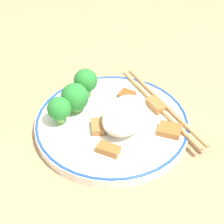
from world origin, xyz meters
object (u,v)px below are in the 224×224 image
object	(u,v)px
plate	(112,124)
broccoli_back_center	(76,97)
broccoli_back_right	(59,109)
chopsticks	(161,106)
broccoli_back_left	(86,81)

from	to	relation	value
plate	broccoli_back_center	bearing A→B (deg)	-92.25
broccoli_back_right	chopsticks	xyz separation A→B (m)	(-0.11, 0.14, -0.03)
broccoli_back_left	broccoli_back_center	bearing A→B (deg)	3.33
plate	broccoli_back_center	xyz separation A→B (m)	(-0.00, -0.07, 0.03)
broccoli_back_left	plate	bearing A→B (deg)	57.68
plate	broccoli_back_left	bearing A→B (deg)	-122.32
plate	broccoli_back_left	xyz separation A→B (m)	(-0.05, -0.07, 0.04)
broccoli_back_center	chopsticks	distance (m)	0.15
plate	broccoli_back_left	world-z (taller)	broccoli_back_left
plate	chopsticks	world-z (taller)	chopsticks
broccoli_back_right	plate	bearing A→B (deg)	115.99
plate	broccoli_back_center	world-z (taller)	broccoli_back_center
broccoli_back_center	broccoli_back_right	xyz separation A→B (m)	(0.04, -0.01, 0.00)
broccoli_back_center	broccoli_back_right	bearing A→B (deg)	-11.76
broccoli_back_left	broccoli_back_center	distance (m)	0.04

